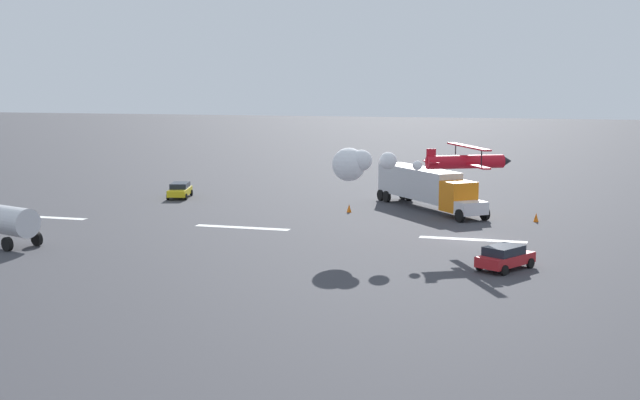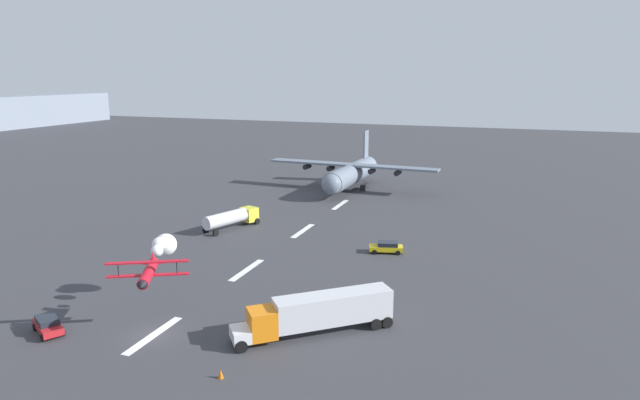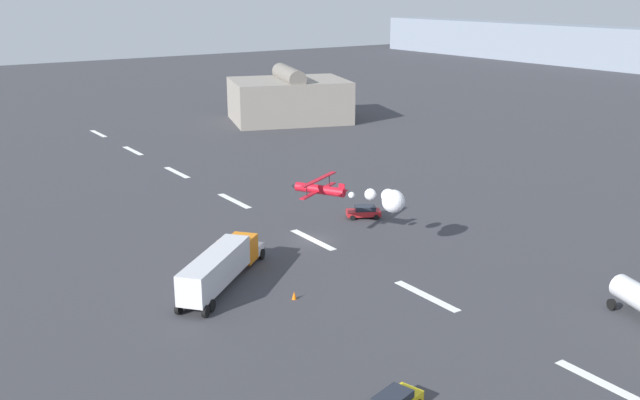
{
  "view_description": "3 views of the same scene",
  "coord_description": "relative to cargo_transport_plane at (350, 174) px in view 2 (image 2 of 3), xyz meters",
  "views": [
    {
      "loc": [
        -6.37,
        61.9,
        11.61
      ],
      "look_at": [
        11.75,
        0.47,
        2.59
      ],
      "focal_mm": 46.83,
      "sensor_mm": 36.0,
      "label": 1
    },
    {
      "loc": [
        -38.08,
        -30.76,
        23.73
      ],
      "look_at": [
        44.53,
        0.0,
        3.26
      ],
      "focal_mm": 30.47,
      "sensor_mm": 36.0,
      "label": 2
    },
    {
      "loc": [
        62.03,
        -41.98,
        26.84
      ],
      "look_at": [
        0.63,
        0.55,
        4.68
      ],
      "focal_mm": 40.05,
      "sensor_mm": 36.0,
      "label": 3
    }
  ],
  "objects": [
    {
      "name": "ground_plane",
      "position": [
        -68.04,
        -2.17,
        -3.53
      ],
      "size": [
        440.0,
        440.0,
        0.0
      ],
      "primitive_type": "plane",
      "color": "#38383D",
      "rests_on": "ground"
    },
    {
      "name": "runway_stripe_4",
      "position": [
        -68.04,
        -2.17,
        -3.52
      ],
      "size": [
        8.0,
        0.9,
        0.01
      ],
      "primitive_type": "cube",
      "color": "white",
      "rests_on": "ground"
    },
    {
      "name": "runway_stripe_5",
      "position": [
        -49.6,
        -2.17,
        -3.52
      ],
      "size": [
        8.0,
        0.9,
        0.01
      ],
      "primitive_type": "cube",
      "color": "white",
      "rests_on": "ground"
    },
    {
      "name": "runway_stripe_6",
      "position": [
        -31.15,
        -2.17,
        -3.52
      ],
      "size": [
        8.0,
        0.9,
        0.01
      ],
      "primitive_type": "cube",
      "color": "white",
      "rests_on": "ground"
    },
    {
      "name": "runway_stripe_7",
      "position": [
        -12.7,
        -2.17,
        -3.52
      ],
      "size": [
        8.0,
        0.9,
        0.01
      ],
      "primitive_type": "cube",
      "color": "white",
      "rests_on": "ground"
    },
    {
      "name": "cargo_transport_plane",
      "position": [
        0.0,
        0.0,
        0.0
      ],
      "size": [
        25.27,
        36.44,
        11.47
      ],
      "color": "slate",
      "rests_on": "ground"
    },
    {
      "name": "stunt_biplane_red",
      "position": [
        -62.17,
        1.03,
        2.38
      ],
      "size": [
        12.43,
        8.52,
        2.42
      ],
      "color": "red"
    },
    {
      "name": "semi_truck_orange",
      "position": [
        -62.18,
        -16.46,
        -1.39
      ],
      "size": [
        12.01,
        13.49,
        3.7
      ],
      "color": "silver",
      "rests_on": "ground"
    },
    {
      "name": "fuel_tanker_truck",
      "position": [
        -33.82,
        8.79,
        -1.77
      ],
      "size": [
        10.11,
        5.72,
        2.9
      ],
      "color": "yellow",
      "rests_on": "ground"
    },
    {
      "name": "followme_car_yellow",
      "position": [
        -36.95,
        -16.86,
        -2.71
      ],
      "size": [
        2.94,
        4.81,
        1.52
      ],
      "color": "yellow",
      "rests_on": "ground"
    },
    {
      "name": "airport_staff_sedan",
      "position": [
        -71.06,
        7.42,
        -2.71
      ],
      "size": [
        3.61,
        4.48,
        1.52
      ],
      "color": "#B21E23",
      "rests_on": "ground"
    },
    {
      "name": "traffic_cone_near",
      "position": [
        -72.28,
        -11.86,
        -3.15
      ],
      "size": [
        0.44,
        0.44,
        0.75
      ],
      "primitive_type": "cone",
      "color": "orange",
      "rests_on": "ground"
    },
    {
      "name": "traffic_cone_far",
      "position": [
        -55.87,
        -12.44,
        -3.15
      ],
      "size": [
        0.44,
        0.44,
        0.75
      ],
      "primitive_type": "cone",
      "color": "orange",
      "rests_on": "ground"
    }
  ]
}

